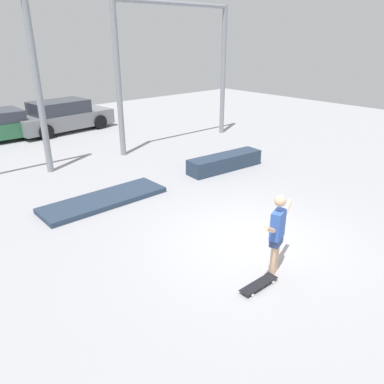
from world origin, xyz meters
TOP-DOWN VIEW (x-y plane):
  - ground_plane at (0.00, 0.00)m, footprint 36.00×36.00m
  - skateboarder at (-0.56, -0.93)m, footprint 1.29×0.47m
  - skateboard at (-1.12, -1.04)m, footprint 0.82×0.26m
  - grind_box at (3.02, 3.74)m, footprint 2.75×0.90m
  - manual_pad at (-1.31, 4.03)m, footprint 3.34×1.10m
  - canopy_support_right at (4.00, 7.38)m, footprint 5.42×0.20m
  - parked_car_grey at (1.36, 12.42)m, footprint 4.51×2.18m

SIDE VIEW (x-z plane):
  - ground_plane at x=0.00m, z-range 0.00..0.00m
  - skateboard at x=-1.12m, z-range 0.03..0.10m
  - manual_pad at x=-1.31m, z-range 0.00..0.13m
  - grind_box at x=3.02m, z-range 0.00..0.49m
  - parked_car_grey at x=1.36m, z-range -0.03..1.38m
  - skateboarder at x=-0.56m, z-range 0.10..1.66m
  - canopy_support_right at x=4.00m, z-range 0.61..5.87m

